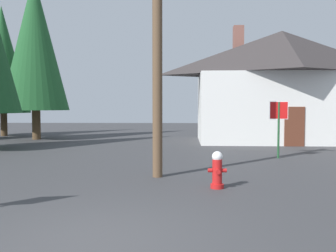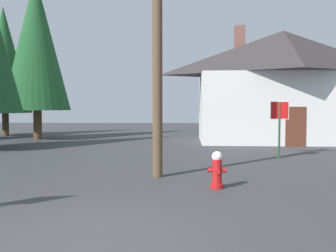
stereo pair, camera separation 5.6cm
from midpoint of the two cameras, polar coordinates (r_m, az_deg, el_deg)
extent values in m
cube|color=#38383A|center=(5.81, -11.68, -17.58)|extent=(80.00, 80.00, 0.10)
cylinder|color=red|center=(9.13, 7.81, -9.26)|extent=(0.33, 0.33, 0.11)
cylinder|color=red|center=(9.06, 7.83, -7.08)|extent=(0.24, 0.24, 0.60)
sphere|color=white|center=(9.00, 7.85, -4.75)|extent=(0.26, 0.26, 0.26)
cylinder|color=red|center=(9.04, 6.72, -6.90)|extent=(0.11, 0.10, 0.10)
cylinder|color=red|center=(9.07, 8.93, -6.88)|extent=(0.11, 0.10, 0.10)
cylinder|color=red|center=(8.88, 7.94, -7.08)|extent=(0.12, 0.11, 0.12)
cylinder|color=brown|center=(10.48, -1.51, 13.78)|extent=(0.28, 0.28, 7.90)
cylinder|color=#1E4C28|center=(14.71, 17.09, -0.64)|extent=(0.08, 0.08, 2.18)
cube|color=white|center=(14.69, 17.14, 2.36)|extent=(0.66, 0.20, 0.68)
cube|color=red|center=(14.69, 17.14, 2.36)|extent=(0.63, 0.20, 0.64)
cube|color=silver|center=(21.98, 17.47, 2.66)|extent=(9.46, 5.48, 3.83)
pyramid|color=#332D2D|center=(22.20, 17.60, 10.85)|extent=(10.22, 5.92, 2.49)
cube|color=brown|center=(22.78, 11.16, 12.31)|extent=(0.61, 0.61, 2.24)
cube|color=#592D1E|center=(19.43, 19.37, -0.10)|extent=(1.00, 0.08, 2.00)
cylinder|color=#4C3823|center=(23.76, -19.60, 0.18)|extent=(0.50, 0.50, 1.79)
cone|color=#1E5128|center=(24.06, -19.82, 12.12)|extent=(3.99, 3.99, 8.17)
cylinder|color=#4C3823|center=(27.53, -23.97, 0.25)|extent=(0.44, 0.44, 1.59)
cone|color=#1E5128|center=(27.70, -24.16, 9.42)|extent=(3.54, 3.54, 7.25)
camera|label=1|loc=(0.03, -89.84, 0.01)|focal=39.05mm
camera|label=2|loc=(0.03, 90.16, -0.01)|focal=39.05mm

